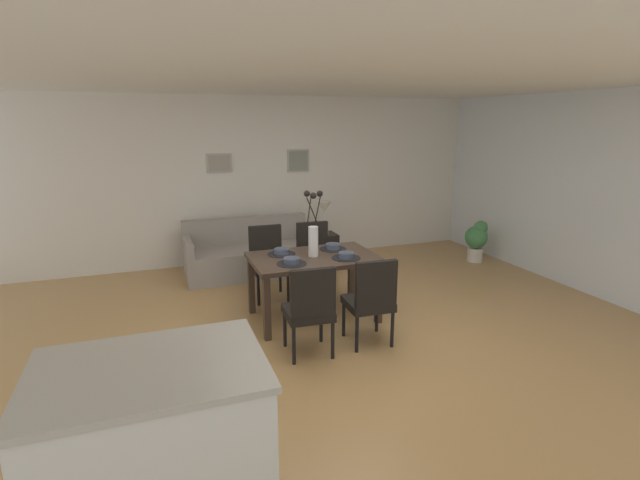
% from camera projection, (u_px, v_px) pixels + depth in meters
% --- Properties ---
extents(ground_plane, '(9.00, 9.00, 0.00)m').
position_uv_depth(ground_plane, '(339.00, 340.00, 4.95)').
color(ground_plane, tan).
extents(back_wall_panel, '(9.00, 0.10, 2.60)m').
position_uv_depth(back_wall_panel, '(263.00, 180.00, 7.59)').
color(back_wall_panel, white).
rests_on(back_wall_panel, ground).
extents(side_window_wall, '(0.10, 6.30, 2.60)m').
position_uv_depth(side_window_wall, '(586.00, 193.00, 6.20)').
color(side_window_wall, white).
rests_on(side_window_wall, ground).
extents(ceiling_panel, '(9.00, 7.20, 0.08)m').
position_uv_depth(ceiling_panel, '(326.00, 77.00, 4.66)').
color(ceiling_panel, white).
extents(dining_table, '(1.40, 0.89, 0.74)m').
position_uv_depth(dining_table, '(313.00, 264.00, 5.36)').
color(dining_table, '#3D2D23').
rests_on(dining_table, ground).
extents(dining_chair_near_left, '(0.46, 0.46, 0.92)m').
position_uv_depth(dining_chair_near_left, '(310.00, 307.00, 4.49)').
color(dining_chair_near_left, black).
rests_on(dining_chair_near_left, ground).
extents(dining_chair_near_right, '(0.44, 0.44, 0.92)m').
position_uv_depth(dining_chair_near_right, '(268.00, 259.00, 6.05)').
color(dining_chair_near_right, black).
rests_on(dining_chair_near_right, ground).
extents(dining_chair_far_left, '(0.46, 0.46, 0.92)m').
position_uv_depth(dining_chair_far_left, '(371.00, 297.00, 4.72)').
color(dining_chair_far_left, black).
rests_on(dining_chair_far_left, ground).
extents(dining_chair_far_right, '(0.47, 0.47, 0.92)m').
position_uv_depth(dining_chair_far_right, '(314.00, 254.00, 6.25)').
color(dining_chair_far_right, black).
rests_on(dining_chair_far_right, ground).
extents(centerpiece_vase, '(0.21, 0.23, 0.73)m').
position_uv_depth(centerpiece_vase, '(313.00, 232.00, 5.27)').
color(centerpiece_vase, white).
rests_on(centerpiece_vase, dining_table).
extents(placemat_near_left, '(0.32, 0.32, 0.01)m').
position_uv_depth(placemat_near_left, '(292.00, 264.00, 5.05)').
color(placemat_near_left, black).
rests_on(placemat_near_left, dining_table).
extents(bowl_near_left, '(0.17, 0.17, 0.07)m').
position_uv_depth(bowl_near_left, '(292.00, 260.00, 5.04)').
color(bowl_near_left, '#475166').
rests_on(bowl_near_left, dining_table).
extents(placemat_near_right, '(0.32, 0.32, 0.01)m').
position_uv_depth(placemat_near_right, '(282.00, 254.00, 5.41)').
color(placemat_near_right, black).
rests_on(placemat_near_right, dining_table).
extents(bowl_near_right, '(0.17, 0.17, 0.07)m').
position_uv_depth(bowl_near_right, '(281.00, 251.00, 5.40)').
color(bowl_near_right, '#475166').
rests_on(bowl_near_right, dining_table).
extents(placemat_far_left, '(0.32, 0.32, 0.01)m').
position_uv_depth(placemat_far_left, '(346.00, 258.00, 5.26)').
color(placemat_far_left, black).
rests_on(placemat_far_left, dining_table).
extents(bowl_far_left, '(0.17, 0.17, 0.07)m').
position_uv_depth(bowl_far_left, '(346.00, 255.00, 5.25)').
color(bowl_far_left, '#475166').
rests_on(bowl_far_left, dining_table).
extents(placemat_far_right, '(0.32, 0.32, 0.01)m').
position_uv_depth(placemat_far_right, '(333.00, 249.00, 5.62)').
color(placemat_far_right, black).
rests_on(placemat_far_right, dining_table).
extents(bowl_far_right, '(0.17, 0.17, 0.07)m').
position_uv_depth(bowl_far_right, '(333.00, 246.00, 5.61)').
color(bowl_far_right, '#475166').
rests_on(bowl_far_right, dining_table).
extents(sofa, '(1.87, 0.84, 0.80)m').
position_uv_depth(sofa, '(250.00, 255.00, 7.04)').
color(sofa, gray).
rests_on(sofa, ground).
extents(side_table, '(0.36, 0.36, 0.52)m').
position_uv_depth(side_table, '(324.00, 250.00, 7.39)').
color(side_table, black).
rests_on(side_table, ground).
extents(table_lamp, '(0.22, 0.22, 0.51)m').
position_uv_depth(table_lamp, '(324.00, 210.00, 7.23)').
color(table_lamp, beige).
rests_on(table_lamp, side_table).
extents(kitchen_island, '(1.26, 0.90, 0.92)m').
position_uv_depth(kitchen_island, '(155.00, 439.00, 2.71)').
color(kitchen_island, silver).
rests_on(kitchen_island, ground).
extents(framed_picture_left, '(0.38, 0.03, 0.29)m').
position_uv_depth(framed_picture_left, '(219.00, 163.00, 7.23)').
color(framed_picture_left, '#B2ADA3').
extents(framed_picture_center, '(0.36, 0.03, 0.36)m').
position_uv_depth(framed_picture_center, '(298.00, 161.00, 7.65)').
color(framed_picture_center, '#B2ADA3').
extents(potted_plant, '(0.36, 0.36, 0.67)m').
position_uv_depth(potted_plant, '(477.00, 239.00, 7.62)').
color(potted_plant, silver).
rests_on(potted_plant, ground).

